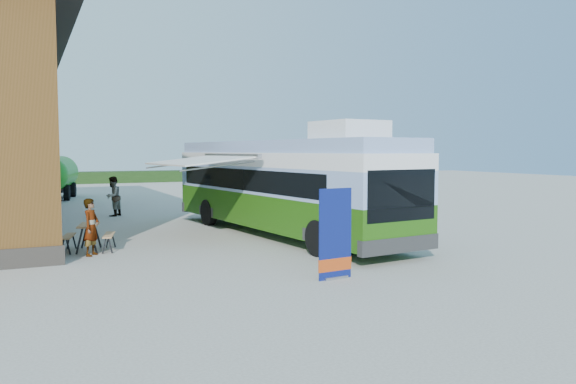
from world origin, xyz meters
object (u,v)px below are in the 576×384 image
banner (335,242)px  person_a (91,227)px  bus (281,183)px  picnic_table (89,231)px  person_b (113,196)px  slurry_tanker (56,174)px

banner → person_a: (-4.69, 5.31, -0.05)m
bus → picnic_table: (-6.35, -0.54, -1.20)m
picnic_table → person_a: person_a is taller
banner → person_b: size_ratio=1.17×
bus → slurry_tanker: bearing=102.2°
bus → person_a: (-6.35, -1.31, -0.99)m
bus → picnic_table: size_ratio=7.71×
banner → picnic_table: 7.68m
person_b → slurry_tanker: bearing=-131.3°
person_b → slurry_tanker: size_ratio=0.26×
banner → slurry_tanker: slurry_tanker is taller
banner → picnic_table: banner is taller
banner → person_a: banner is taller
bus → slurry_tanker: bus is taller
bus → person_b: 9.39m
person_a → person_b: 9.68m
person_a → slurry_tanker: (-0.00, 20.23, 0.69)m
picnic_table → person_a: bearing=-77.3°
bus → banner: bearing=-110.5°
slurry_tanker → person_b: bearing=-69.0°
person_a → slurry_tanker: slurry_tanker is taller
bus → picnic_table: bus is taller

